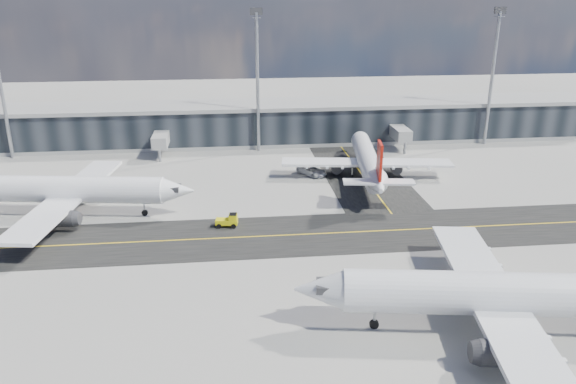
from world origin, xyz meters
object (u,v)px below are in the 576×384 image
object	(u,v)px
airliner_redtail	(368,160)
service_van	(312,170)
airliner_af	(58,190)
airliner_near	(516,295)
baggage_tug	(229,220)

from	to	relation	value
airliner_redtail	service_van	world-z (taller)	airliner_redtail
airliner_af	airliner_near	world-z (taller)	airliner_near
airliner_redtail	baggage_tug	size ratio (longest dim) A/B	10.97
airliner_near	baggage_tug	distance (m)	40.66
airliner_redtail	airliner_near	distance (m)	48.54
airliner_af	airliner_near	size ratio (longest dim) A/B	0.95
airliner_near	baggage_tug	xyz separation A→B (m)	(-27.67, 29.62, -3.24)
airliner_af	airliner_near	bearing A→B (deg)	63.27
airliner_redtail	service_van	xyz separation A→B (m)	(-9.46, 3.56, -2.68)
airliner_near	baggage_tug	world-z (taller)	airliner_near
airliner_redtail	airliner_af	bearing A→B (deg)	-159.50
airliner_near	airliner_af	bearing A→B (deg)	63.89
airliner_redtail	service_van	bearing A→B (deg)	167.16
airliner_af	airliner_near	distance (m)	64.70
baggage_tug	airliner_af	bearing A→B (deg)	-99.64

